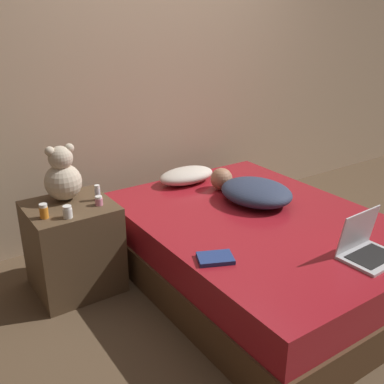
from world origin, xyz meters
name	(u,v)px	position (x,y,z in m)	size (l,w,h in m)	color
ground_plane	(256,279)	(0.00, 0.00, 0.00)	(12.00, 12.00, 0.00)	brown
wall_back	(159,68)	(0.00, 1.27, 1.30)	(8.00, 0.06, 2.60)	tan
bed	(258,249)	(0.00, 0.00, 0.23)	(1.46, 1.97, 0.47)	#4C331E
nightstand	(73,247)	(-1.05, 0.61, 0.30)	(0.53, 0.50, 0.59)	brown
pillow	(187,175)	(-0.04, 0.81, 0.53)	(0.46, 0.26, 0.12)	beige
person_lying	(252,190)	(0.15, 0.25, 0.54)	(0.51, 0.71, 0.17)	#2D3851
laptop	(366,247)	(0.14, -0.70, 0.52)	(0.32, 0.26, 0.25)	silver
teddy_bear	(63,176)	(-1.04, 0.72, 0.75)	(0.24, 0.24, 0.36)	beige
bottle_pink	(99,201)	(-0.90, 0.51, 0.62)	(0.05, 0.05, 0.06)	pink
bottle_white	(68,212)	(-1.12, 0.44, 0.63)	(0.06, 0.06, 0.07)	white
bottle_orange	(44,211)	(-1.24, 0.51, 0.64)	(0.05, 0.05, 0.09)	orange
bottle_clear	(98,193)	(-0.87, 0.59, 0.64)	(0.04, 0.04, 0.10)	silver
book	(215,258)	(-0.57, -0.27, 0.48)	(0.23, 0.20, 0.02)	navy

